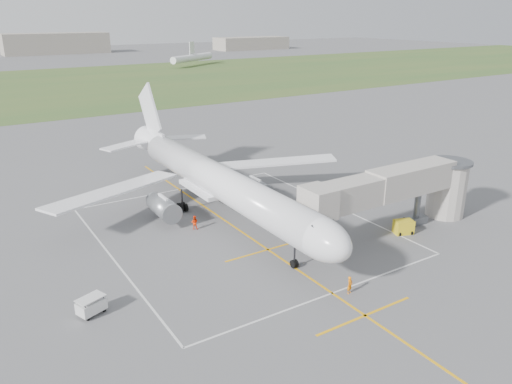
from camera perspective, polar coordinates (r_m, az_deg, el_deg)
ground at (r=59.12m, az=-4.02°, el=-2.96°), size 700.00×700.00×0.00m
grass_strip at (r=181.43m, az=-24.46°, el=10.78°), size 700.00×120.00×0.02m
apron_markings at (r=54.48m, az=-1.08°, el=-4.95°), size 28.20×60.00×0.01m
airliner at (r=58.20m, az=-4.48°, el=1.27°), size 38.93×46.75×13.52m
jet_bridge at (r=56.90m, az=16.72°, el=0.41°), size 23.40×5.00×7.20m
gpu_unit at (r=56.98m, az=16.51°, el=-3.85°), size 2.34×1.95×1.51m
baggage_cart at (r=42.86m, az=-18.30°, el=-12.23°), size 2.49×1.98×1.51m
ramp_worker_nose at (r=44.24m, az=10.67°, el=-10.40°), size 0.66×0.52×1.58m
ramp_worker_wing at (r=56.09m, az=-7.04°, el=-3.47°), size 0.99×0.95×1.60m
distant_aircraft at (r=213.89m, az=-25.17°, el=12.76°), size 175.21×34.00×8.85m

